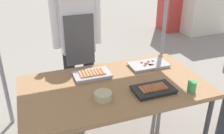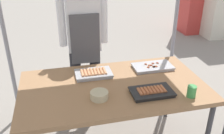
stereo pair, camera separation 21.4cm
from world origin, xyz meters
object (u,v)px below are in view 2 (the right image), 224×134
Objects in this scene: tray_meat_skewers at (153,67)px; tray_pork_links at (152,92)px; drink_cup_near_edge at (192,91)px; vendor_woman at (84,36)px; stall_table at (113,90)px; condiment_bowl at (99,95)px; tray_grilled_sausages at (94,73)px.

tray_pork_links is (-0.18, -0.44, 0.00)m from tray_meat_skewers.
tray_pork_links reaches higher than tray_meat_skewers.
drink_cup_near_edge is 1.26m from vendor_woman.
stall_table is 0.98× the size of vendor_woman.
tray_meat_skewers is 1.13× the size of tray_pork_links.
stall_table is at bearing 48.51° from condiment_bowl.
condiment_bowl reaches higher than stall_table.
condiment_bowl is (-0.43, 0.03, 0.01)m from tray_pork_links.
tray_pork_links is (0.27, -0.21, 0.07)m from stall_table.
condiment_bowl is 1.50× the size of drink_cup_near_edge.
condiment_bowl is at bearing -146.53° from tray_meat_skewers.
drink_cup_near_edge is at bearing -37.52° from tray_grilled_sausages.
tray_grilled_sausages is at bearing 87.06° from condiment_bowl.
tray_pork_links is 0.31m from drink_cup_near_edge.
drink_cup_near_edge reaches higher than condiment_bowl.
tray_pork_links is at bearing 159.35° from drink_cup_near_edge.
tray_grilled_sausages is 2.36× the size of condiment_bowl.
tray_meat_skewers is at bearing 26.47° from stall_table.
condiment_bowl is 0.90m from vendor_woman.
tray_pork_links is 1.03m from vendor_woman.
drink_cup_near_edge reaches higher than stall_table.
tray_grilled_sausages is at bearing 122.62° from stall_table.
tray_meat_skewers is 0.73m from condiment_bowl.
condiment_bowl is (-0.16, -0.18, 0.08)m from stall_table.
tray_pork_links is (0.41, -0.43, -0.00)m from tray_grilled_sausages.
tray_meat_skewers is at bearing 141.76° from vendor_woman.
stall_table is at bearing -57.38° from tray_grilled_sausages.
stall_table is 4.14× the size of tray_meat_skewers.
stall_table is 0.35m from tray_pork_links.
vendor_woman reaches higher than tray_pork_links.
condiment_bowl is at bearing 175.38° from tray_pork_links.
condiment_bowl is at bearing 168.62° from drink_cup_near_edge.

